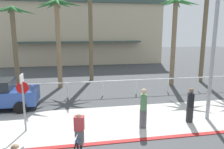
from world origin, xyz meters
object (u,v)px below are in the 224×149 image
(stop_sign_bike_lane, at_px, (23,95))
(palm_tree_2, at_px, (57,19))
(pedestrian_0, at_px, (190,107))
(pedestrian_1, at_px, (143,110))
(streetlight_curb, at_px, (218,32))
(palm_tree_4, at_px, (175,21))
(cyclist_blue_0, at_px, (79,135))
(palm_tree_5, at_px, (206,9))
(palm_tree_3, at_px, (90,8))
(palm_tree_1, at_px, (13,28))

(stop_sign_bike_lane, height_order, palm_tree_2, palm_tree_2)
(pedestrian_0, height_order, pedestrian_1, pedestrian_1)
(streetlight_curb, distance_m, palm_tree_4, 7.24)
(pedestrian_1, bearing_deg, cyclist_blue_0, -151.38)
(stop_sign_bike_lane, bearing_deg, pedestrian_0, -2.96)
(streetlight_curb, distance_m, cyclist_blue_0, 7.52)
(stop_sign_bike_lane, relative_size, palm_tree_5, 0.31)
(palm_tree_4, xyz_separation_m, pedestrian_1, (-4.85, -7.19, -4.25))
(stop_sign_bike_lane, bearing_deg, cyclist_blue_0, -43.53)
(cyclist_blue_0, bearing_deg, pedestrian_1, 28.62)
(pedestrian_1, bearing_deg, palm_tree_3, 98.25)
(palm_tree_1, height_order, pedestrian_1, palm_tree_1)
(palm_tree_3, distance_m, palm_tree_4, 7.08)
(palm_tree_2, height_order, palm_tree_3, palm_tree_3)
(palm_tree_2, bearing_deg, stop_sign_bike_lane, -98.61)
(streetlight_curb, height_order, palm_tree_2, streetlight_curb)
(stop_sign_bike_lane, bearing_deg, pedestrian_1, -6.33)
(palm_tree_1, xyz_separation_m, cyclist_blue_0, (4.50, -10.55, -3.87))
(palm_tree_4, height_order, palm_tree_5, palm_tree_5)
(cyclist_blue_0, distance_m, pedestrian_0, 5.60)
(palm_tree_4, bearing_deg, palm_tree_2, 174.88)
(streetlight_curb, height_order, cyclist_blue_0, streetlight_curb)
(stop_sign_bike_lane, relative_size, pedestrian_1, 1.39)
(palm_tree_4, bearing_deg, streetlight_curb, -100.96)
(palm_tree_3, relative_size, cyclist_blue_0, 4.62)
(streetlight_curb, bearing_deg, palm_tree_1, 140.92)
(streetlight_curb, distance_m, pedestrian_0, 3.65)
(palm_tree_2, distance_m, palm_tree_5, 11.98)
(palm_tree_3, height_order, palm_tree_5, palm_tree_3)
(palm_tree_4, xyz_separation_m, cyclist_blue_0, (-7.76, -8.77, -4.41))
(palm_tree_2, distance_m, palm_tree_4, 8.95)
(palm_tree_5, bearing_deg, pedestrian_1, -134.91)
(palm_tree_2, distance_m, pedestrian_0, 11.05)
(stop_sign_bike_lane, xyz_separation_m, palm_tree_3, (3.71, 9.60, 4.54))
(streetlight_curb, bearing_deg, palm_tree_4, 79.04)
(palm_tree_5, height_order, pedestrian_1, palm_tree_5)
(palm_tree_2, relative_size, pedestrian_1, 3.60)
(stop_sign_bike_lane, distance_m, streetlight_curb, 9.06)
(palm_tree_3, xyz_separation_m, pedestrian_0, (3.88, -9.99, -5.43))
(stop_sign_bike_lane, relative_size, palm_tree_4, 0.38)
(palm_tree_2, xyz_separation_m, palm_tree_3, (2.59, 2.19, 1.03))
(cyclist_blue_0, bearing_deg, pedestrian_0, 18.43)
(palm_tree_1, relative_size, palm_tree_4, 0.91)
(palm_tree_5, bearing_deg, stop_sign_bike_lane, -150.71)
(palm_tree_4, bearing_deg, cyclist_blue_0, -131.48)
(palm_tree_2, height_order, cyclist_blue_0, palm_tree_2)
(stop_sign_bike_lane, bearing_deg, palm_tree_3, 68.86)
(palm_tree_3, height_order, palm_tree_4, palm_tree_3)
(stop_sign_bike_lane, distance_m, palm_tree_1, 9.15)
(cyclist_blue_0, bearing_deg, palm_tree_2, 96.88)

